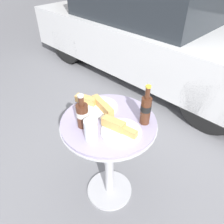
{
  "coord_description": "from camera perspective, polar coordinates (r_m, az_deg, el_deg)",
  "views": [
    {
      "loc": [
        0.74,
        -0.72,
        1.61
      ],
      "look_at": [
        0.0,
        0.03,
        0.8
      ],
      "focal_mm": 35.0,
      "sensor_mm": 36.0,
      "label": 1
    }
  ],
  "objects": [
    {
      "name": "ground_plane",
      "position": [
        1.91,
        -0.66,
        -19.72
      ],
      "size": [
        30.0,
        30.0,
        0.0
      ],
      "primitive_type": "plane",
      "color": "slate"
    },
    {
      "name": "bistro_table",
      "position": [
        1.48,
        -0.82,
        -8.12
      ],
      "size": [
        0.61,
        0.61,
        0.75
      ],
      "color": "#B7B7BC",
      "rests_on": "ground_plane"
    },
    {
      "name": "cola_bottle_left",
      "position": [
        1.28,
        8.81,
        0.79
      ],
      "size": [
        0.06,
        0.06,
        0.26
      ],
      "color": "#4C2819",
      "rests_on": "bistro_table"
    },
    {
      "name": "cola_bottle_right",
      "position": [
        1.26,
        -7.72,
        -0.59
      ],
      "size": [
        0.07,
        0.07,
        0.22
      ],
      "color": "#4C2819",
      "rests_on": "bistro_table"
    },
    {
      "name": "drinking_glass",
      "position": [
        1.19,
        -5.51,
        -4.89
      ],
      "size": [
        0.08,
        0.08,
        0.13
      ],
      "color": "silver",
      "rests_on": "bistro_table"
    },
    {
      "name": "lunch_plate_near",
      "position": [
        1.43,
        -3.69,
        1.82
      ],
      "size": [
        0.32,
        0.24,
        0.06
      ],
      "color": "white",
      "rests_on": "bistro_table"
    },
    {
      "name": "lunch_plate_far",
      "position": [
        1.25,
        2.02,
        -4.51
      ],
      "size": [
        0.24,
        0.24,
        0.07
      ],
      "color": "white",
      "rests_on": "bistro_table"
    },
    {
      "name": "parked_car",
      "position": [
        3.44,
        11.58,
        20.01
      ],
      "size": [
        3.91,
        1.69,
        1.28
      ],
      "color": "silver",
      "rests_on": "ground_plane"
    }
  ]
}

